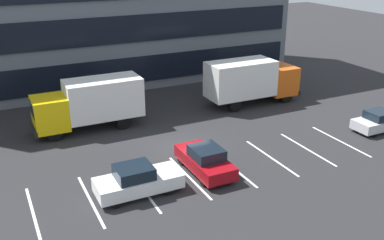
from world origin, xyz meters
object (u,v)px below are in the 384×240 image
box_truck_yellow (90,102)px  box_truck_orange (251,80)px  sedan_white (138,180)px  sedan_maroon (205,160)px  sedan_silver (380,121)px

box_truck_yellow → box_truck_orange: box_truck_orange is taller
sedan_white → sedan_maroon: (4.27, 0.57, -0.01)m
box_truck_yellow → sedan_white: bearing=-90.4°
box_truck_yellow → sedan_maroon: (4.20, -9.27, -1.24)m
sedan_white → sedan_maroon: bearing=7.6°
box_truck_yellow → sedan_silver: box_truck_yellow is taller
box_truck_orange → sedan_silver: box_truck_orange is taller
box_truck_orange → sedan_white: box_truck_orange is taller
box_truck_orange → sedan_silver: (5.09, -8.79, -1.38)m
box_truck_yellow → sedan_silver: size_ratio=1.88×
box_truck_orange → sedan_white: size_ratio=1.75×
box_truck_yellow → sedan_maroon: bearing=-65.6°
sedan_white → sedan_silver: bearing=2.0°
box_truck_yellow → box_truck_orange: size_ratio=0.97×
box_truck_orange → sedan_maroon: box_truck_orange is taller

